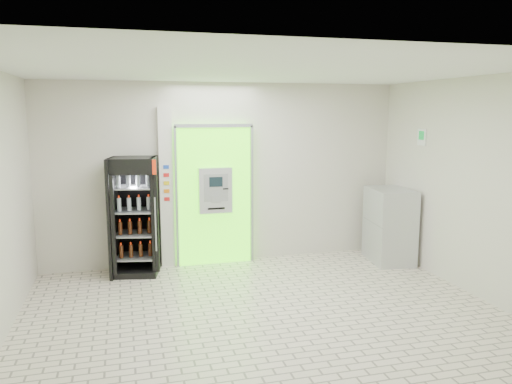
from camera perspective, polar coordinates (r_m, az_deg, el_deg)
name	(u,v)px	position (r m, az deg, el deg)	size (l,w,h in m)	color
ground	(266,317)	(6.39, 1.19, -14.11)	(6.00, 6.00, 0.00)	beige
room_shell	(267,170)	(5.91, 1.25, 2.54)	(6.00, 6.00, 6.00)	beige
atm_assembly	(214,194)	(8.29, -4.78, -0.26)	(1.30, 0.24, 2.33)	#53F613
pillar	(166,188)	(8.20, -10.21, 0.44)	(0.22, 0.11, 2.60)	silver
beverage_cooler	(134,218)	(8.00, -13.72, -2.95)	(0.80, 0.76, 1.84)	black
steel_cabinet	(389,225)	(8.76, 15.01, -3.69)	(0.75, 1.01, 1.25)	#B8BAC0
exit_sign	(422,137)	(8.43, 18.43, 5.97)	(0.02, 0.22, 0.26)	white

